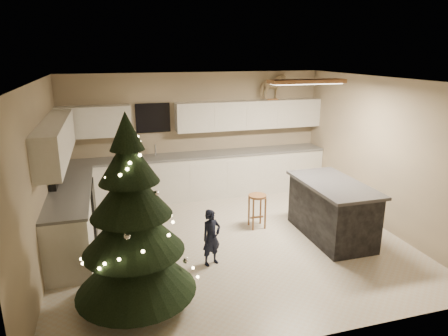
{
  "coord_description": "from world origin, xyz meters",
  "views": [
    {
      "loc": [
        -1.78,
        -5.74,
        3.0
      ],
      "look_at": [
        0.0,
        0.35,
        1.15
      ],
      "focal_mm": 32.0,
      "sensor_mm": 36.0,
      "label": 1
    }
  ],
  "objects_px": {
    "christmas_tree": "(133,232)",
    "toddler": "(211,237)",
    "rocking_horse": "(273,87)",
    "bar_stool": "(257,203)",
    "island": "(332,210)"
  },
  "relations": [
    {
      "from": "christmas_tree",
      "to": "island",
      "type": "bearing_deg",
      "value": 17.63
    },
    {
      "from": "bar_stool",
      "to": "christmas_tree",
      "type": "bearing_deg",
      "value": -142.01
    },
    {
      "from": "bar_stool",
      "to": "rocking_horse",
      "type": "height_order",
      "value": "rocking_horse"
    },
    {
      "from": "island",
      "to": "bar_stool",
      "type": "bearing_deg",
      "value": 146.76
    },
    {
      "from": "bar_stool",
      "to": "toddler",
      "type": "distance_m",
      "value": 1.5
    },
    {
      "from": "bar_stool",
      "to": "toddler",
      "type": "bearing_deg",
      "value": -137.01
    },
    {
      "from": "rocking_horse",
      "to": "christmas_tree",
      "type": "bearing_deg",
      "value": 114.91
    },
    {
      "from": "bar_stool",
      "to": "christmas_tree",
      "type": "distance_m",
      "value": 2.86
    },
    {
      "from": "bar_stool",
      "to": "rocking_horse",
      "type": "bearing_deg",
      "value": 61.62
    },
    {
      "from": "christmas_tree",
      "to": "toddler",
      "type": "height_order",
      "value": "christmas_tree"
    },
    {
      "from": "christmas_tree",
      "to": "toddler",
      "type": "xyz_separation_m",
      "value": [
        1.12,
        0.71,
        -0.56
      ]
    },
    {
      "from": "christmas_tree",
      "to": "rocking_horse",
      "type": "distance_m",
      "value": 5.1
    },
    {
      "from": "toddler",
      "to": "island",
      "type": "bearing_deg",
      "value": -12.23
    },
    {
      "from": "island",
      "to": "toddler",
      "type": "height_order",
      "value": "island"
    },
    {
      "from": "island",
      "to": "christmas_tree",
      "type": "distance_m",
      "value": 3.47
    }
  ]
}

